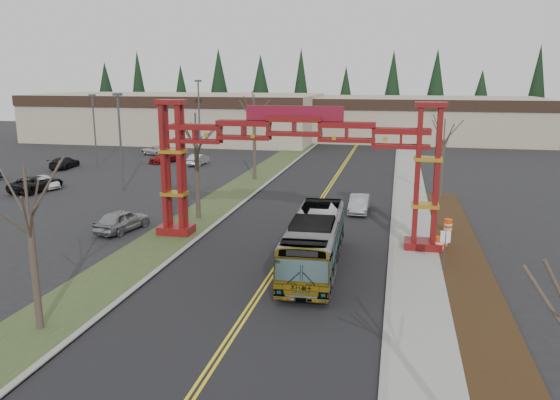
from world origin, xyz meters
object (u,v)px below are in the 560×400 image
(parked_car_near_b, at_px, (42,183))
(barrel_north, at_px, (448,226))
(parked_car_far_c, at_px, (64,162))
(barrel_south, at_px, (439,245))
(light_pole_mid, at_px, (94,125))
(light_pole_near, at_px, (120,135))
(retail_building_east, at_px, (422,119))
(light_pole_far, at_px, (199,111))
(parked_car_near_a, at_px, (122,220))
(bare_tree_median_far, at_px, (254,117))
(bare_tree_median_near, at_px, (29,217))
(barrel_mid, at_px, (444,240))
(gateway_arch, at_px, (294,149))
(transit_bus, at_px, (314,242))
(bare_tree_median_mid, at_px, (196,145))
(bare_tree_right_far, at_px, (444,142))
(parked_car_mid_a, at_px, (166,157))
(parked_car_far_a, at_px, (198,160))
(parked_car_near_c, at_px, (36,183))
(parked_car_far_b, at_px, (155,150))
(silver_sedan, at_px, (359,204))
(retail_building_west, at_px, (179,117))
(street_sign, at_px, (445,243))

(parked_car_near_b, relative_size, barrel_north, 3.67)
(parked_car_far_c, relative_size, barrel_south, 4.64)
(parked_car_near_b, relative_size, light_pole_mid, 0.44)
(barrel_north, bearing_deg, light_pole_near, 163.20)
(retail_building_east, bearing_deg, light_pole_far, -141.30)
(parked_car_near_a, relative_size, barrel_north, 4.39)
(light_pole_far, bearing_deg, bare_tree_median_far, -54.38)
(bare_tree_median_near, relative_size, barrel_mid, 6.80)
(gateway_arch, distance_m, transit_bus, 6.77)
(transit_bus, bearing_deg, bare_tree_median_mid, 136.34)
(bare_tree_right_far, bearing_deg, parked_car_near_b, -174.65)
(bare_tree_median_mid, relative_size, light_pole_mid, 0.93)
(bare_tree_right_far, bearing_deg, parked_car_mid_a, 155.54)
(retail_building_east, bearing_deg, parked_car_far_c, -136.39)
(retail_building_east, distance_m, parked_car_far_c, 57.06)
(parked_car_far_a, bearing_deg, light_pole_near, 85.59)
(light_pole_far, bearing_deg, light_pole_mid, -120.57)
(gateway_arch, xyz_separation_m, parked_car_mid_a, (-21.69, 29.38, -5.31))
(parked_car_near_b, bearing_deg, light_pole_near, -64.41)
(light_pole_far, height_order, barrel_mid, light_pole_far)
(parked_car_near_c, relative_size, parked_car_far_b, 1.17)
(bare_tree_right_far, bearing_deg, silver_sedan, -136.29)
(gateway_arch, distance_m, parked_car_near_b, 29.24)
(light_pole_near, distance_m, light_pole_mid, 15.23)
(parked_car_near_b, relative_size, parked_car_mid_a, 0.80)
(parked_car_far_b, bearing_deg, retail_building_east, 149.33)
(silver_sedan, bearing_deg, parked_car_near_b, 174.99)
(retail_building_west, xyz_separation_m, light_pole_near, (11.46, -41.37, 1.39))
(light_pole_far, bearing_deg, bare_tree_median_near, -76.71)
(light_pole_near, bearing_deg, light_pole_far, 94.03)
(retail_building_west, height_order, light_pole_mid, light_pole_mid)
(bare_tree_median_far, xyz_separation_m, barrel_south, (16.92, -20.88, -5.83))
(parked_car_mid_a, xyz_separation_m, barrel_south, (30.61, -29.76, -0.17))
(parked_car_far_a, height_order, barrel_mid, parked_car_far_a)
(gateway_arch, distance_m, barrel_south, 10.48)
(parked_car_near_c, distance_m, bare_tree_median_far, 21.46)
(barrel_mid, bearing_deg, street_sign, -93.97)
(silver_sedan, distance_m, parked_car_near_b, 29.96)
(parked_car_far_b, bearing_deg, bare_tree_median_far, 73.02)
(bare_tree_median_mid, bearing_deg, parked_car_near_b, 158.12)
(parked_car_near_a, distance_m, parked_car_far_a, 28.68)
(gateway_arch, distance_m, light_pole_near, 22.42)
(barrel_north, bearing_deg, street_sign, -96.09)
(parked_car_near_c, xyz_separation_m, parked_car_far_c, (-5.10, 12.11, -0.05))
(bare_tree_median_near, relative_size, bare_tree_median_far, 0.80)
(light_pole_mid, bearing_deg, barrel_north, -28.22)
(light_pole_far, relative_size, barrel_south, 9.87)
(parked_car_far_a, height_order, light_pole_near, light_pole_near)
(retail_building_east, bearing_deg, street_sign, -90.91)
(retail_building_east, xyz_separation_m, parked_car_far_a, (-27.04, -33.74, -2.85))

